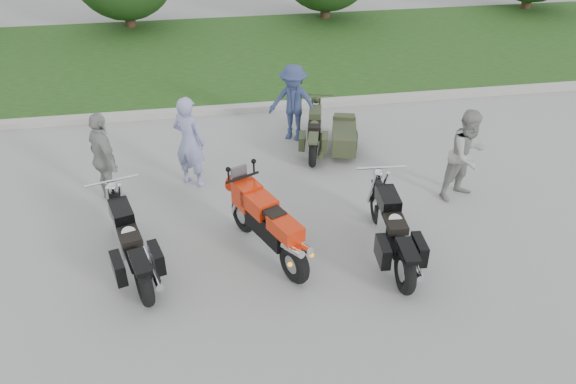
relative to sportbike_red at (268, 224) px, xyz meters
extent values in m
plane|color=#A0A09B|center=(-0.07, -0.23, -0.62)|extent=(80.00, 80.00, 0.00)
cube|color=#ABA8A1|center=(-0.07, 5.77, -0.55)|extent=(60.00, 0.30, 0.15)
cube|color=#396021|center=(-0.07, 9.92, -0.55)|extent=(60.00, 8.00, 0.14)
cylinder|color=#3F2B1C|center=(-3.07, 13.27, -0.02)|extent=(0.36, 0.36, 1.20)
cylinder|color=#3F2B1C|center=(3.93, 13.27, -0.02)|extent=(0.36, 0.36, 1.20)
torus|color=black|center=(0.31, -0.67, -0.29)|extent=(0.47, 0.70, 0.67)
torus|color=black|center=(-0.34, 0.76, -0.30)|extent=(0.39, 0.65, 0.65)
cube|color=black|center=(0.00, -0.01, -0.03)|extent=(0.68, 1.01, 0.38)
cube|color=red|center=(-0.10, 0.22, 0.27)|extent=(0.58, 0.70, 0.28)
cube|color=red|center=(0.20, -0.45, 0.22)|extent=(0.54, 0.68, 0.24)
cube|color=black|center=(0.06, -0.14, 0.31)|extent=(0.41, 0.46, 0.11)
cube|color=red|center=(-0.27, 0.59, 0.22)|extent=(0.52, 0.55, 0.43)
cylinder|color=silver|center=(0.26, -0.76, 0.05)|extent=(0.32, 0.51, 0.24)
cylinder|color=silver|center=(0.40, -0.70, 0.05)|extent=(0.32, 0.51, 0.24)
torus|color=black|center=(-1.94, -0.79, -0.26)|extent=(0.38, 0.76, 0.73)
torus|color=black|center=(-2.43, 0.93, -0.28)|extent=(0.32, 0.70, 0.69)
cube|color=black|center=(-2.18, 0.07, -0.17)|extent=(0.59, 1.31, 0.15)
cube|color=silver|center=(-2.18, 0.07, -0.08)|extent=(0.45, 0.56, 0.38)
cube|color=black|center=(-2.27, 0.38, 0.22)|extent=(0.45, 0.65, 0.24)
cube|color=black|center=(-2.14, -0.08, 0.11)|extent=(0.44, 0.60, 0.13)
cube|color=black|center=(-1.94, -0.79, 0.13)|extent=(0.39, 0.64, 0.06)
cylinder|color=silver|center=(-1.89, -0.24, -0.32)|extent=(0.43, 1.17, 0.11)
torus|color=black|center=(1.90, -1.16, -0.26)|extent=(0.23, 0.75, 0.74)
torus|color=black|center=(2.02, 0.62, -0.28)|extent=(0.18, 0.70, 0.69)
cube|color=black|center=(1.96, -0.27, -0.17)|extent=(0.33, 1.31, 0.15)
cube|color=silver|center=(1.96, -0.27, -0.08)|extent=(0.36, 0.51, 0.38)
cube|color=black|center=(1.98, 0.05, 0.22)|extent=(0.34, 0.61, 0.24)
cube|color=black|center=(1.95, -0.43, 0.11)|extent=(0.34, 0.56, 0.13)
cube|color=black|center=(1.90, -1.16, 0.13)|extent=(0.28, 0.61, 0.06)
cylinder|color=silver|center=(2.13, -0.66, -0.32)|extent=(0.19, 1.19, 0.11)
torus|color=black|center=(1.31, 2.78, -0.31)|extent=(0.30, 0.65, 0.63)
torus|color=black|center=(1.67, 4.26, -0.33)|extent=(0.25, 0.60, 0.59)
cube|color=black|center=(1.49, 3.52, -0.24)|extent=(0.46, 1.12, 0.13)
cube|color=#343D23|center=(1.49, 3.52, -0.16)|extent=(0.37, 0.47, 0.32)
cube|color=#343D23|center=(1.56, 3.79, 0.09)|extent=(0.37, 0.55, 0.20)
cube|color=black|center=(1.46, 3.39, 0.00)|extent=(0.36, 0.51, 0.11)
cube|color=#343D23|center=(1.31, 2.78, 0.02)|extent=(0.32, 0.54, 0.06)
cylinder|color=#343D23|center=(1.57, 3.17, -0.37)|extent=(0.33, 1.01, 0.09)
cube|color=#343D23|center=(2.09, 3.28, -0.26)|extent=(0.78, 1.28, 0.41)
torus|color=black|center=(2.32, 3.22, -0.37)|extent=(0.23, 0.53, 0.52)
imported|color=#8D92C0|center=(-1.17, 2.50, 0.29)|extent=(0.80, 0.74, 1.84)
imported|color=gray|center=(3.87, 1.20, 0.26)|extent=(1.04, 0.93, 1.76)
imported|color=navy|center=(1.12, 4.10, 0.24)|extent=(1.29, 1.10, 1.74)
imported|color=#969792|center=(-2.71, 2.15, 0.26)|extent=(0.88, 1.12, 1.78)
camera|label=1|loc=(-0.88, -7.19, 5.23)|focal=35.00mm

